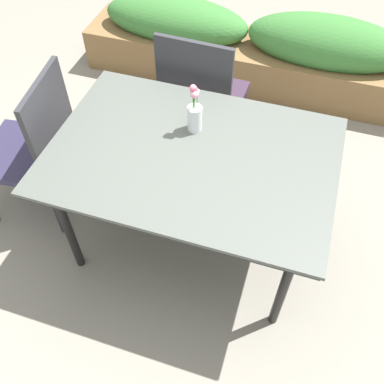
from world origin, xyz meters
TOP-DOWN VIEW (x-y plane):
  - ground_plane at (0.00, 0.00)m, footprint 12.00×12.00m
  - dining_table at (0.03, -0.03)m, footprint 1.43×1.00m
  - chair_far_side at (-0.15, 0.71)m, footprint 0.52×0.52m
  - chair_end_left at (-0.93, -0.02)m, footprint 0.55×0.55m
  - flower_vase at (-0.01, 0.14)m, footprint 0.08×0.08m
  - planter_box at (-0.03, 1.70)m, footprint 2.73×0.53m

SIDE VIEW (x-z plane):
  - ground_plane at x=0.00m, z-range 0.00..0.00m
  - planter_box at x=-0.03m, z-range -0.03..0.64m
  - chair_end_left at x=-0.93m, z-range 0.04..1.03m
  - chair_far_side at x=-0.15m, z-range 0.04..1.04m
  - dining_table at x=0.03m, z-range 0.33..1.10m
  - flower_vase at x=-0.01m, z-range 0.73..1.01m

